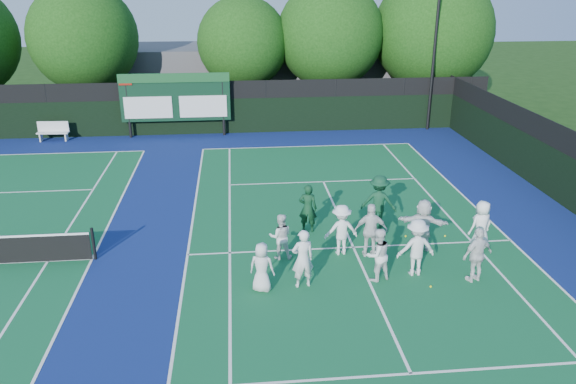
{
  "coord_description": "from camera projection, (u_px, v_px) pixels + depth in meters",
  "views": [
    {
      "loc": [
        -3.82,
        -15.51,
        8.52
      ],
      "look_at": [
        -2.0,
        3.0,
        1.3
      ],
      "focal_mm": 35.0,
      "sensor_mm": 36.0,
      "label": 1
    }
  ],
  "objects": [
    {
      "name": "ground",
      "position": [
        360.0,
        262.0,
        17.82
      ],
      "size": [
        120.0,
        120.0,
        0.0
      ],
      "primitive_type": "plane",
      "color": "#19390F",
      "rests_on": "ground"
    },
    {
      "name": "court_apron",
      "position": [
        172.0,
        256.0,
        18.2
      ],
      "size": [
        34.0,
        32.0,
        0.01
      ],
      "primitive_type": "cube",
      "color": "navy",
      "rests_on": "ground"
    },
    {
      "name": "near_court",
      "position": [
        353.0,
        247.0,
        18.75
      ],
      "size": [
        11.05,
        23.85,
        0.01
      ],
      "color": "#125930",
      "rests_on": "ground"
    },
    {
      "name": "back_fence",
      "position": [
        195.0,
        111.0,
        31.63
      ],
      "size": [
        34.0,
        0.08,
        3.0
      ],
      "color": "black",
      "rests_on": "ground"
    },
    {
      "name": "scoreboard",
      "position": [
        175.0,
        98.0,
        30.85
      ],
      "size": [
        6.0,
        0.21,
        3.55
      ],
      "color": "black",
      "rests_on": "ground"
    },
    {
      "name": "clubhouse",
      "position": [
        259.0,
        75.0,
        39.18
      ],
      "size": [
        18.0,
        6.0,
        4.0
      ],
      "primitive_type": "cube",
      "color": "#535257",
      "rests_on": "ground"
    },
    {
      "name": "light_pole_right",
      "position": [
        437.0,
        18.0,
        30.79
      ],
      "size": [
        1.2,
        0.3,
        10.12
      ],
      "color": "black",
      "rests_on": "ground"
    },
    {
      "name": "bench",
      "position": [
        53.0,
        130.0,
        30.63
      ],
      "size": [
        1.7,
        0.54,
        1.06
      ],
      "color": "silver",
      "rests_on": "ground"
    },
    {
      "name": "tree_b",
      "position": [
        87.0,
        40.0,
        33.09
      ],
      "size": [
        6.36,
        6.36,
        8.25
      ],
      "color": "black",
      "rests_on": "ground"
    },
    {
      "name": "tree_c",
      "position": [
        245.0,
        45.0,
        34.07
      ],
      "size": [
        5.51,
        5.51,
        7.44
      ],
      "color": "black",
      "rests_on": "ground"
    },
    {
      "name": "tree_d",
      "position": [
        332.0,
        37.0,
        34.41
      ],
      "size": [
        6.51,
        6.51,
        8.35
      ],
      "color": "black",
      "rests_on": "ground"
    },
    {
      "name": "tree_e",
      "position": [
        435.0,
        35.0,
        34.97
      ],
      "size": [
        7.41,
        7.41,
        8.93
      ],
      "color": "black",
      "rests_on": "ground"
    },
    {
      "name": "tennis_ball_0",
      "position": [
        344.0,
        246.0,
        18.77
      ],
      "size": [
        0.07,
        0.07,
        0.07
      ],
      "primitive_type": "sphere",
      "color": "yellow",
      "rests_on": "ground"
    },
    {
      "name": "tennis_ball_1",
      "position": [
        445.0,
        236.0,
        19.51
      ],
      "size": [
        0.07,
        0.07,
        0.07
      ],
      "primitive_type": "sphere",
      "color": "yellow",
      "rests_on": "ground"
    },
    {
      "name": "tennis_ball_2",
      "position": [
        431.0,
        287.0,
        16.34
      ],
      "size": [
        0.07,
        0.07,
        0.07
      ],
      "primitive_type": "sphere",
      "color": "yellow",
      "rests_on": "ground"
    },
    {
      "name": "tennis_ball_3",
      "position": [
        266.0,
        262.0,
        17.74
      ],
      "size": [
        0.07,
        0.07,
        0.07
      ],
      "primitive_type": "sphere",
      "color": "yellow",
      "rests_on": "ground"
    },
    {
      "name": "tennis_ball_5",
      "position": [
        406.0,
        236.0,
        19.49
      ],
      "size": [
        0.07,
        0.07,
        0.07
      ],
      "primitive_type": "sphere",
      "color": "yellow",
      "rests_on": "ground"
    },
    {
      "name": "player_front_0",
      "position": [
        262.0,
        267.0,
        15.95
      ],
      "size": [
        0.85,
        0.69,
        1.5
      ],
      "primitive_type": "imported",
      "rotation": [
        0.0,
        0.0,
        2.81
      ],
      "color": "silver",
      "rests_on": "ground"
    },
    {
      "name": "player_front_1",
      "position": [
        303.0,
        259.0,
        16.11
      ],
      "size": [
        0.72,
        0.54,
        1.81
      ],
      "primitive_type": "imported",
      "rotation": [
        0.0,
        0.0,
        3.32
      ],
      "color": "white",
      "rests_on": "ground"
    },
    {
      "name": "player_front_2",
      "position": [
        378.0,
        255.0,
        16.51
      ],
      "size": [
        0.96,
        0.85,
        1.65
      ],
      "primitive_type": "imported",
      "rotation": [
        0.0,
        0.0,
        3.48
      ],
      "color": "white",
      "rests_on": "ground"
    },
    {
      "name": "player_front_3",
      "position": [
        416.0,
        247.0,
        16.78
      ],
      "size": [
        1.2,
        0.73,
        1.8
      ],
      "primitive_type": "imported",
      "rotation": [
        0.0,
        0.0,
        3.2
      ],
      "color": "white",
      "rests_on": "ground"
    },
    {
      "name": "player_front_4",
      "position": [
        477.0,
        255.0,
        16.42
      ],
      "size": [
        1.09,
        0.71,
        1.72
      ],
      "primitive_type": "imported",
      "rotation": [
        0.0,
        0.0,
        3.46
      ],
      "color": "silver",
      "rests_on": "ground"
    },
    {
      "name": "player_back_0",
      "position": [
        281.0,
        236.0,
        17.8
      ],
      "size": [
        0.75,
        0.6,
        1.52
      ],
      "primitive_type": "imported",
      "rotation": [
        0.0,
        0.0,
        3.12
      ],
      "color": "silver",
      "rests_on": "ground"
    },
    {
      "name": "player_back_1",
      "position": [
        341.0,
        230.0,
        18.06
      ],
      "size": [
        1.15,
        0.72,
        1.7
      ],
      "primitive_type": "imported",
      "rotation": [
        0.0,
        0.0,
        3.23
      ],
      "color": "white",
      "rests_on": "ground"
    },
    {
      "name": "player_back_2",
      "position": [
        371.0,
        230.0,
        17.88
      ],
      "size": [
        1.1,
        0.56,
        1.81
      ],
      "primitive_type": "imported",
      "rotation": [
        0.0,
        0.0,
        3.03
      ],
      "color": "silver",
      "rests_on": "ground"
    },
    {
      "name": "player_back_3",
      "position": [
        423.0,
        225.0,
        18.34
      ],
      "size": [
        1.72,
        1.06,
        1.77
      ],
      "primitive_type": "imported",
      "rotation": [
        0.0,
        0.0,
        2.78
      ],
      "color": "white",
      "rests_on": "ground"
    },
    {
      "name": "player_back_4",
      "position": [
        481.0,
        225.0,
        18.4
      ],
      "size": [
        0.95,
        0.76,
        1.69
      ],
      "primitive_type": "imported",
      "rotation": [
        0.0,
        0.0,
        3.45
      ],
      "color": "white",
      "rests_on": "ground"
    },
    {
      "name": "coach_left",
      "position": [
        308.0,
        208.0,
        19.65
      ],
      "size": [
        0.73,
        0.57,
        1.76
      ],
      "primitive_type": "imported",
      "rotation": [
        0.0,
        0.0,
        2.89
      ],
      "color": "#0F371E",
      "rests_on": "ground"
    },
    {
      "name": "coach_right",
      "position": [
        379.0,
        202.0,
        19.94
      ],
      "size": [
        1.43,
        1.09,
        1.96
      ],
      "primitive_type": "imported",
      "rotation": [
        0.0,
        0.0,
        2.82
      ],
      "color": "#103D24",
      "rests_on": "ground"
    }
  ]
}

